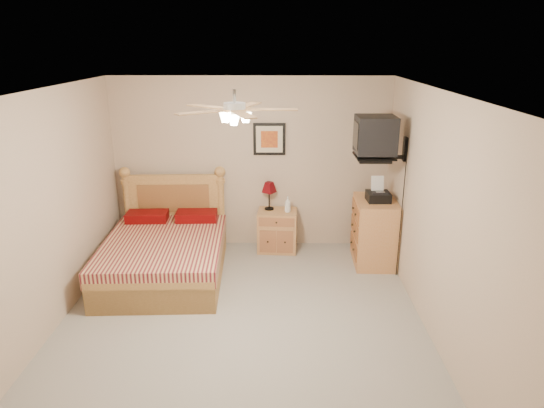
{
  "coord_description": "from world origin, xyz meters",
  "views": [
    {
      "loc": [
        0.39,
        -4.62,
        2.94
      ],
      "look_at": [
        0.32,
        0.9,
        1.09
      ],
      "focal_mm": 32.0,
      "sensor_mm": 36.0,
      "label": 1
    }
  ],
  "objects": [
    {
      "name": "floor",
      "position": [
        0.0,
        0.0,
        0.0
      ],
      "size": [
        4.5,
        4.5,
        0.0
      ],
      "primitive_type": "plane",
      "color": "gray",
      "rests_on": "ground"
    },
    {
      "name": "wall_front",
      "position": [
        0.0,
        -2.25,
        1.25
      ],
      "size": [
        4.0,
        0.04,
        2.5
      ],
      "primitive_type": "cube",
      "color": "tan",
      "rests_on": "ground"
    },
    {
      "name": "bed",
      "position": [
        -1.08,
        1.12,
        0.63
      ],
      "size": [
        1.55,
        1.99,
        1.25
      ],
      "primitive_type": null,
      "rotation": [
        0.0,
        0.0,
        0.04
      ],
      "color": "#A37339",
      "rests_on": "ground"
    },
    {
      "name": "table_lamp",
      "position": [
        0.27,
        2.09,
        0.82
      ],
      "size": [
        0.26,
        0.26,
        0.42
      ],
      "primitive_type": null,
      "rotation": [
        0.0,
        0.0,
        0.19
      ],
      "color": "#52050B",
      "rests_on": "nightstand"
    },
    {
      "name": "wall_left",
      "position": [
        -2.0,
        0.0,
        1.25
      ],
      "size": [
        0.04,
        4.5,
        2.5
      ],
      "primitive_type": "cube",
      "color": "tan",
      "rests_on": "ground"
    },
    {
      "name": "lotion_bottle",
      "position": [
        0.54,
        1.97,
        0.72
      ],
      "size": [
        0.1,
        0.1,
        0.23
      ],
      "primitive_type": "imported",
      "rotation": [
        0.0,
        0.0,
        -0.09
      ],
      "color": "white",
      "rests_on": "nightstand"
    },
    {
      "name": "dresser",
      "position": [
        1.73,
        1.6,
        0.46
      ],
      "size": [
        0.56,
        0.79,
        0.91
      ],
      "primitive_type": "cube",
      "rotation": [
        0.0,
        0.0,
        -0.03
      ],
      "color": "#C2753B",
      "rests_on": "ground"
    },
    {
      "name": "wall_right",
      "position": [
        2.0,
        0.0,
        1.25
      ],
      "size": [
        0.04,
        4.5,
        2.5
      ],
      "primitive_type": "cube",
      "color": "tan",
      "rests_on": "ground"
    },
    {
      "name": "fax_machine",
      "position": [
        1.74,
        1.57,
        1.07
      ],
      "size": [
        0.31,
        0.33,
        0.32
      ],
      "primitive_type": null,
      "rotation": [
        0.0,
        0.0,
        0.03
      ],
      "color": "black",
      "rests_on": "dresser"
    },
    {
      "name": "nightstand",
      "position": [
        0.39,
        2.0,
        0.3
      ],
      "size": [
        0.59,
        0.45,
        0.61
      ],
      "primitive_type": "cube",
      "rotation": [
        0.0,
        0.0,
        -0.06
      ],
      "color": "#AC7844",
      "rests_on": "ground"
    },
    {
      "name": "ceiling_fan",
      "position": [
        0.0,
        -0.2,
        2.36
      ],
      "size": [
        1.14,
        1.14,
        0.28
      ],
      "primitive_type": null,
      "color": "silver",
      "rests_on": "ceiling"
    },
    {
      "name": "magazine_upper",
      "position": [
        1.66,
        1.85,
        0.95
      ],
      "size": [
        0.25,
        0.32,
        0.02
      ],
      "primitive_type": "imported",
      "rotation": [
        0.0,
        0.0,
        0.13
      ],
      "color": "gray",
      "rests_on": "magazine_lower"
    },
    {
      "name": "wall_back",
      "position": [
        0.0,
        2.25,
        1.25
      ],
      "size": [
        4.0,
        0.04,
        2.5
      ],
      "primitive_type": "cube",
      "color": "tan",
      "rests_on": "ground"
    },
    {
      "name": "framed_picture",
      "position": [
        0.27,
        2.23,
        1.62
      ],
      "size": [
        0.46,
        0.04,
        0.46
      ],
      "primitive_type": "cube",
      "color": "black",
      "rests_on": "wall_back"
    },
    {
      "name": "wall_tv",
      "position": [
        1.75,
        1.34,
        1.81
      ],
      "size": [
        0.56,
        0.46,
        0.58
      ],
      "primitive_type": null,
      "color": "black",
      "rests_on": "wall_right"
    },
    {
      "name": "magazine_lower",
      "position": [
        1.65,
        1.82,
        0.92
      ],
      "size": [
        0.23,
        0.29,
        0.03
      ],
      "primitive_type": "imported",
      "rotation": [
        0.0,
        0.0,
        -0.11
      ],
      "color": "beige",
      "rests_on": "dresser"
    },
    {
      "name": "ceiling",
      "position": [
        0.0,
        0.0,
        2.5
      ],
      "size": [
        4.0,
        4.5,
        0.04
      ],
      "primitive_type": "cube",
      "color": "white",
      "rests_on": "ground"
    }
  ]
}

